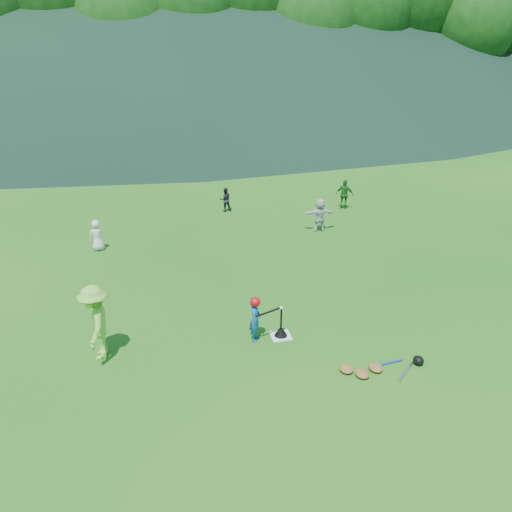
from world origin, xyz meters
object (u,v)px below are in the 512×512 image
at_px(home_plate, 281,336).
at_px(equipment_pile, 376,368).
at_px(batting_tee, 281,331).
at_px(fielder_b, 225,200).
at_px(fielder_d, 320,215).
at_px(batter_child, 255,319).
at_px(fielder_a, 97,235).
at_px(fielder_c, 345,194).
at_px(adult_coach, 96,323).

height_order(home_plate, equipment_pile, equipment_pile).
xyz_separation_m(batting_tee, equipment_pile, (1.56, -1.65, -0.06)).
distance_m(fielder_b, fielder_d, 3.95).
bearing_deg(home_plate, fielder_d, 63.12).
distance_m(batter_child, fielder_d, 7.05).
bearing_deg(batter_child, fielder_b, 12.53).
relative_size(fielder_a, fielder_b, 1.07).
xyz_separation_m(fielder_c, fielder_d, (-1.75, -2.03, 0.01)).
bearing_deg(fielder_b, fielder_d, 131.85).
height_order(home_plate, fielder_d, fielder_d).
bearing_deg(fielder_a, batter_child, 108.22).
bearing_deg(batting_tee, home_plate, 0.00).
height_order(batter_child, fielder_b, batter_child).
height_order(home_plate, batter_child, batter_child).
relative_size(fielder_a, fielder_c, 0.86).
distance_m(batter_child, equipment_pile, 2.76).
xyz_separation_m(home_plate, fielder_a, (-4.30, 6.03, 0.48)).
relative_size(batter_child, fielder_b, 1.14).
distance_m(fielder_b, equipment_pile, 10.55).
distance_m(home_plate, fielder_d, 6.79).
bearing_deg(fielder_c, adult_coach, 74.77).
height_order(batter_child, fielder_c, fielder_c).
distance_m(fielder_c, equipment_pile, 10.25).
height_order(fielder_a, fielder_d, fielder_d).
bearing_deg(fielder_c, batter_child, 88.79).
bearing_deg(fielder_a, home_plate, 112.16).
relative_size(adult_coach, equipment_pile, 0.92).
relative_size(fielder_c, fielder_d, 0.98).
relative_size(fielder_b, fielder_d, 0.79).
height_order(adult_coach, equipment_pile, adult_coach).
bearing_deg(adult_coach, fielder_d, 133.73).
bearing_deg(fielder_b, equipment_pile, 93.69).
distance_m(adult_coach, equipment_pile, 5.84).
distance_m(home_plate, adult_coach, 4.04).
bearing_deg(batter_child, fielder_c, -15.78).
height_order(adult_coach, fielder_a, adult_coach).
distance_m(fielder_a, batting_tee, 7.41).
xyz_separation_m(fielder_c, equipment_pile, (-3.25, -9.71, -0.51)).
bearing_deg(fielder_d, batter_child, 62.86).
xyz_separation_m(batter_child, equipment_pile, (2.15, -1.66, -0.46)).
distance_m(fielder_b, batting_tee, 8.82).
bearing_deg(fielder_c, batting_tee, 91.84).
xyz_separation_m(adult_coach, fielder_c, (8.76, 7.92, -0.26)).
distance_m(adult_coach, fielder_b, 9.65).
height_order(batter_child, fielder_d, fielder_d).
distance_m(batter_child, batting_tee, 0.72).
distance_m(batter_child, fielder_c, 9.70).
relative_size(fielder_a, batting_tee, 1.45).
xyz_separation_m(adult_coach, fielder_b, (4.21, 8.67, -0.37)).
relative_size(home_plate, equipment_pile, 0.25).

